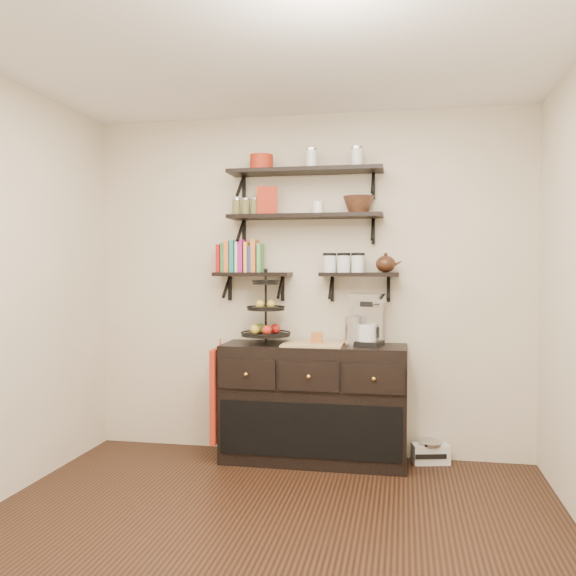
{
  "coord_description": "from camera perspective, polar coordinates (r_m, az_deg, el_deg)",
  "views": [
    {
      "loc": [
        0.76,
        -3.06,
        1.49
      ],
      "look_at": [
        -0.05,
        1.15,
        1.34
      ],
      "focal_mm": 38.0,
      "sensor_mm": 36.0,
      "label": 1
    }
  ],
  "objects": [
    {
      "name": "shelf_top",
      "position": [
        4.79,
        1.61,
        10.85
      ],
      "size": [
        1.2,
        0.27,
        0.23
      ],
      "color": "black",
      "rests_on": "back_wall"
    },
    {
      "name": "coffee_maker",
      "position": [
        4.63,
        7.43,
        -3.06
      ],
      "size": [
        0.26,
        0.26,
        0.39
      ],
      "rotation": [
        0.0,
        0.0,
        -0.29
      ],
      "color": "black",
      "rests_on": "sideboard"
    },
    {
      "name": "radio",
      "position": [
        4.91,
        13.2,
        -14.76
      ],
      "size": [
        0.3,
        0.22,
        0.16
      ],
      "rotation": [
        0.0,
        0.0,
        0.23
      ],
      "color": "silver",
      "rests_on": "floor"
    },
    {
      "name": "teapot",
      "position": [
        4.69,
        9.13,
        2.37
      ],
      "size": [
        0.23,
        0.2,
        0.15
      ],
      "primitive_type": null,
      "rotation": [
        0.0,
        0.0,
        -0.24
      ],
      "color": "#351C0F",
      "rests_on": "shelf_low_right"
    },
    {
      "name": "thermal_carafe",
      "position": [
        4.59,
        6.01,
        -4.05
      ],
      "size": [
        0.11,
        0.11,
        0.22
      ],
      "primitive_type": "cylinder",
      "color": "silver",
      "rests_on": "sideboard"
    },
    {
      "name": "sideboard",
      "position": [
        4.74,
        2.42,
        -10.7
      ],
      "size": [
        1.4,
        0.5,
        0.92
      ],
      "color": "black",
      "rests_on": "floor"
    },
    {
      "name": "fruit_stand",
      "position": [
        4.71,
        -2.04,
        -2.9
      ],
      "size": [
        0.38,
        0.38,
        0.55
      ],
      "rotation": [
        0.0,
        0.0,
        0.32
      ],
      "color": "black",
      "rests_on": "sideboard"
    },
    {
      "name": "apron",
      "position": [
        4.79,
        -6.56,
        -9.84
      ],
      "size": [
        0.04,
        0.31,
        0.72
      ],
      "primitive_type": "cube",
      "color": "maroon",
      "rests_on": "sideboard"
    },
    {
      "name": "shelf_low_right",
      "position": [
        4.7,
        6.68,
        1.18
      ],
      "size": [
        0.6,
        0.25,
        0.23
      ],
      "color": "black",
      "rests_on": "back_wall"
    },
    {
      "name": "candle",
      "position": [
        4.65,
        2.74,
        -4.64
      ],
      "size": [
        0.08,
        0.08,
        0.08
      ],
      "primitive_type": "cube",
      "color": "#9A5523",
      "rests_on": "sideboard"
    },
    {
      "name": "ceiling",
      "position": [
        3.37,
        -3.15,
        22.95
      ],
      "size": [
        3.5,
        3.5,
        0.02
      ],
      "primitive_type": "cube",
      "color": "white",
      "rests_on": "back_wall"
    },
    {
      "name": "floor",
      "position": [
        3.49,
        -3.06,
        -23.37
      ],
      "size": [
        3.5,
        3.5,
        0.0
      ],
      "primitive_type": "plane",
      "color": "black",
      "rests_on": "ground"
    },
    {
      "name": "cookbooks",
      "position": [
        4.86,
        -4.32,
        2.83
      ],
      "size": [
        0.36,
        0.15,
        0.26
      ],
      "color": "red",
      "rests_on": "shelf_low_left"
    },
    {
      "name": "walnut_bowl",
      "position": [
        4.71,
        6.63,
        7.73
      ],
      "size": [
        0.24,
        0.24,
        0.13
      ],
      "primitive_type": null,
      "color": "black",
      "rests_on": "shelf_mid"
    },
    {
      "name": "recipe_box",
      "position": [
        4.82,
        -1.98,
        8.15
      ],
      "size": [
        0.17,
        0.09,
        0.22
      ],
      "primitive_type": "cube",
      "rotation": [
        0.0,
        0.0,
        0.22
      ],
      "color": "#9E2512",
      "rests_on": "shelf_mid"
    },
    {
      "name": "back_wall",
      "position": [
        4.87,
        1.84,
        0.31
      ],
      "size": [
        3.5,
        0.02,
        2.7
      ],
      "primitive_type": "cube",
      "color": "beige",
      "rests_on": "ground"
    },
    {
      "name": "shelf_low_left",
      "position": [
        4.84,
        -3.3,
        1.22
      ],
      "size": [
        0.6,
        0.25,
        0.23
      ],
      "color": "black",
      "rests_on": "back_wall"
    },
    {
      "name": "red_pot",
      "position": [
        4.87,
        -2.49,
        11.65
      ],
      "size": [
        0.18,
        0.18,
        0.12
      ],
      "primitive_type": "cylinder",
      "color": "#9E2512",
      "rests_on": "shelf_top"
    },
    {
      "name": "glass_canisters",
      "position": [
        4.71,
        5.23,
        2.25
      ],
      "size": [
        0.32,
        0.1,
        0.13
      ],
      "color": "silver",
      "rests_on": "shelf_low_right"
    },
    {
      "name": "ramekins",
      "position": [
        4.74,
        2.82,
        7.5
      ],
      "size": [
        0.09,
        0.09,
        0.1
      ],
      "primitive_type": "cylinder",
      "color": "white",
      "rests_on": "shelf_mid"
    },
    {
      "name": "shelf_mid",
      "position": [
        4.75,
        1.6,
        6.68
      ],
      "size": [
        1.2,
        0.27,
        0.23
      ],
      "color": "black",
      "rests_on": "back_wall"
    }
  ]
}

